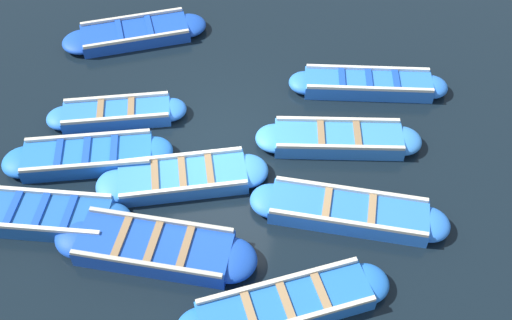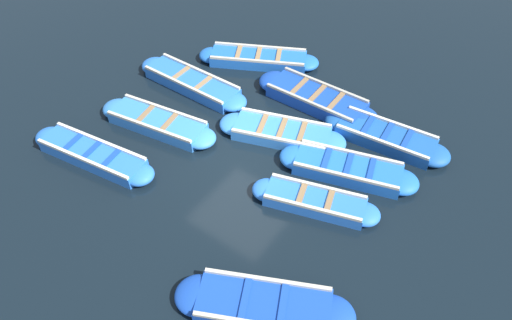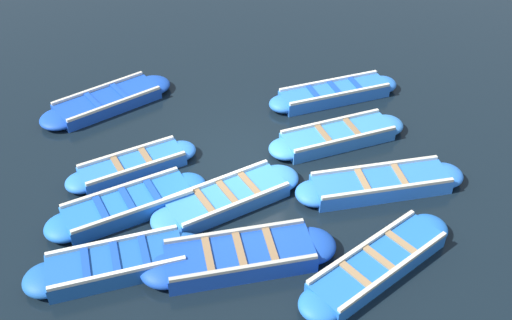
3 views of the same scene
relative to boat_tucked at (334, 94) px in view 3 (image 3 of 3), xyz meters
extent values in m
plane|color=black|center=(-2.43, 2.94, -0.17)|extent=(120.00, 120.00, 0.00)
cube|color=blue|center=(0.00, 0.00, -0.01)|extent=(1.18, 2.97, 0.33)
ellipsoid|color=blue|center=(-0.20, 1.43, -0.01)|extent=(0.82, 0.84, 0.33)
ellipsoid|color=blue|center=(0.20, -1.43, -0.01)|extent=(0.82, 0.84, 0.33)
cube|color=silver|center=(-0.35, -0.05, 0.19)|extent=(0.47, 2.82, 0.07)
cube|color=silver|center=(0.35, 0.05, 0.19)|extent=(0.47, 2.82, 0.07)
cube|color=#1947B7|center=(-0.09, 0.61, 0.18)|extent=(0.71, 0.24, 0.04)
cube|color=#1947B7|center=(0.00, 0.00, 0.18)|extent=(0.71, 0.24, 0.04)
cube|color=#1947B7|center=(0.09, -0.61, 0.18)|extent=(0.71, 0.24, 0.04)
cube|color=#3884E0|center=(-1.85, 0.50, -0.01)|extent=(1.29, 2.78, 0.33)
ellipsoid|color=#3884E0|center=(-2.06, 1.82, -0.01)|extent=(0.93, 0.95, 0.33)
ellipsoid|color=#3884E0|center=(-1.63, -0.82, -0.01)|extent=(0.93, 0.95, 0.33)
cube|color=beige|center=(-2.24, 0.44, 0.19)|extent=(0.50, 2.60, 0.07)
cube|color=beige|center=(-1.46, 0.56, 0.19)|extent=(0.50, 2.60, 0.07)
cube|color=olive|center=(-1.91, 0.87, 0.17)|extent=(0.78, 0.26, 0.04)
cube|color=olive|center=(-1.79, 0.13, 0.17)|extent=(0.78, 0.26, 0.04)
cube|color=#1E59AD|center=(-4.88, 5.78, 0.00)|extent=(1.15, 2.59, 0.35)
ellipsoid|color=#1E59AD|center=(-5.00, 7.03, 0.00)|extent=(0.92, 0.95, 0.35)
ellipsoid|color=#1E59AD|center=(-4.76, 4.52, 0.00)|extent=(0.92, 0.95, 0.35)
cube|color=silver|center=(-5.30, 5.74, 0.21)|extent=(0.32, 2.46, 0.07)
cube|color=silver|center=(-4.46, 5.82, 0.21)|extent=(0.32, 2.46, 0.07)
cube|color=#1947B7|center=(-4.93, 6.31, 0.19)|extent=(0.82, 0.22, 0.04)
cube|color=#1947B7|center=(-4.88, 5.78, 0.19)|extent=(0.82, 0.22, 0.04)
cube|color=#1947B7|center=(-4.83, 5.24, 0.19)|extent=(0.82, 0.22, 0.04)
cube|color=#3884E0|center=(-3.47, 3.44, -0.02)|extent=(1.73, 2.71, 0.30)
ellipsoid|color=#3884E0|center=(-3.88, 4.64, -0.02)|extent=(1.13, 1.15, 0.30)
ellipsoid|color=#3884E0|center=(-3.05, 2.25, -0.02)|extent=(1.13, 1.15, 0.30)
cube|color=silver|center=(-3.88, 3.30, 0.16)|extent=(0.89, 2.37, 0.07)
cube|color=silver|center=(-3.05, 3.59, 0.16)|extent=(0.89, 2.37, 0.07)
cube|color=olive|center=(-3.64, 3.95, 0.15)|extent=(0.84, 0.41, 0.04)
cube|color=olive|center=(-3.47, 3.44, 0.15)|extent=(0.84, 0.41, 0.04)
cube|color=olive|center=(-3.29, 2.94, 0.15)|extent=(0.84, 0.41, 0.04)
cube|color=#1947B7|center=(-5.18, 3.50, 0.01)|extent=(1.05, 2.79, 0.37)
ellipsoid|color=#1947B7|center=(-5.19, 4.89, 0.01)|extent=(0.95, 0.98, 0.37)
ellipsoid|color=#1947B7|center=(-5.17, 2.11, 0.01)|extent=(0.95, 0.98, 0.37)
cube|color=#B2AD9E|center=(-5.65, 3.49, 0.23)|extent=(0.10, 2.73, 0.07)
cube|color=#B2AD9E|center=(-4.71, 3.50, 0.23)|extent=(0.10, 2.73, 0.07)
cube|color=olive|center=(-5.18, 4.09, 0.22)|extent=(0.90, 0.15, 0.04)
cube|color=olive|center=(-5.18, 3.50, 0.22)|extent=(0.90, 0.15, 0.04)
cube|color=olive|center=(-5.18, 2.91, 0.22)|extent=(0.90, 0.15, 0.04)
cube|color=blue|center=(-1.97, 5.36, -0.03)|extent=(1.42, 2.45, 0.29)
ellipsoid|color=blue|center=(-2.31, 6.47, -0.03)|extent=(0.88, 0.90, 0.29)
ellipsoid|color=blue|center=(-1.62, 4.24, -0.03)|extent=(0.88, 0.90, 0.29)
cube|color=beige|center=(-2.29, 5.26, 0.16)|extent=(0.75, 2.21, 0.07)
cube|color=beige|center=(-1.64, 5.46, 0.16)|extent=(0.75, 2.21, 0.07)
cube|color=olive|center=(-2.06, 5.67, 0.14)|extent=(0.68, 0.33, 0.04)
cube|color=olive|center=(-1.87, 5.04, 0.14)|extent=(0.68, 0.33, 0.04)
cube|color=blue|center=(-3.30, 5.50, -0.01)|extent=(1.62, 2.76, 0.34)
ellipsoid|color=blue|center=(-3.68, 6.75, -0.01)|extent=(1.05, 1.07, 0.34)
ellipsoid|color=blue|center=(-2.93, 4.25, -0.01)|extent=(1.05, 1.07, 0.34)
cube|color=beige|center=(-3.70, 5.38, 0.20)|extent=(0.82, 2.47, 0.07)
cube|color=beige|center=(-2.91, 5.62, 0.20)|extent=(0.82, 2.47, 0.07)
cube|color=#1947B7|center=(-3.46, 6.03, 0.18)|extent=(0.80, 0.36, 0.04)
cube|color=#1947B7|center=(-3.30, 5.50, 0.18)|extent=(0.80, 0.36, 0.04)
cube|color=#1947B7|center=(-3.14, 4.97, 0.18)|extent=(0.80, 0.36, 0.04)
cube|color=#1947B7|center=(0.87, 5.88, -0.03)|extent=(2.07, 2.82, 0.30)
ellipsoid|color=#1947B7|center=(0.30, 7.07, -0.03)|extent=(1.28, 1.29, 0.30)
ellipsoid|color=#1947B7|center=(1.44, 4.69, -0.03)|extent=(1.28, 1.29, 0.30)
cube|color=beige|center=(0.44, 5.67, 0.16)|extent=(1.19, 2.36, 0.07)
cube|color=beige|center=(1.30, 6.08, 0.16)|extent=(1.19, 2.36, 0.07)
cube|color=#1947B7|center=(0.71, 6.21, 0.14)|extent=(0.88, 0.52, 0.04)
cube|color=#1947B7|center=(1.03, 5.54, 0.14)|extent=(0.88, 0.52, 0.04)
cube|color=blue|center=(-5.86, 1.01, -0.02)|extent=(2.12, 3.01, 0.32)
ellipsoid|color=blue|center=(-6.54, 2.31, -0.02)|extent=(1.08, 1.09, 0.32)
ellipsoid|color=blue|center=(-5.18, -0.30, -0.02)|extent=(1.08, 1.09, 0.32)
cube|color=beige|center=(-6.20, 0.83, 0.18)|extent=(1.40, 2.60, 0.07)
cube|color=beige|center=(-5.51, 1.18, 0.18)|extent=(1.40, 2.60, 0.07)
cube|color=#9E7A51|center=(-6.15, 1.56, 0.16)|extent=(0.73, 0.47, 0.04)
cube|color=#9E7A51|center=(-5.86, 1.01, 0.16)|extent=(0.73, 0.47, 0.04)
cube|color=#9E7A51|center=(-5.57, 0.45, 0.16)|extent=(0.73, 0.47, 0.04)
cube|color=blue|center=(-3.71, 0.13, 0.00)|extent=(0.87, 2.97, 0.34)
ellipsoid|color=blue|center=(-3.71, 1.62, 0.00)|extent=(0.80, 0.83, 0.34)
ellipsoid|color=blue|center=(-3.71, -1.36, 0.00)|extent=(0.80, 0.83, 0.34)
cube|color=beige|center=(-4.11, 0.13, 0.20)|extent=(0.08, 2.91, 0.07)
cube|color=beige|center=(-3.32, 0.13, 0.20)|extent=(0.08, 2.91, 0.07)
cube|color=#9E7A51|center=(-3.71, 0.55, 0.19)|extent=(0.77, 0.14, 0.04)
cube|color=#9E7A51|center=(-3.71, -0.29, 0.19)|extent=(0.77, 0.14, 0.04)
camera|label=1|loc=(-10.67, 0.59, 9.17)|focal=42.00mm
camera|label=2|loc=(4.78, 8.46, 9.05)|focal=35.00mm
camera|label=3|loc=(-12.77, 4.76, 8.44)|focal=42.00mm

